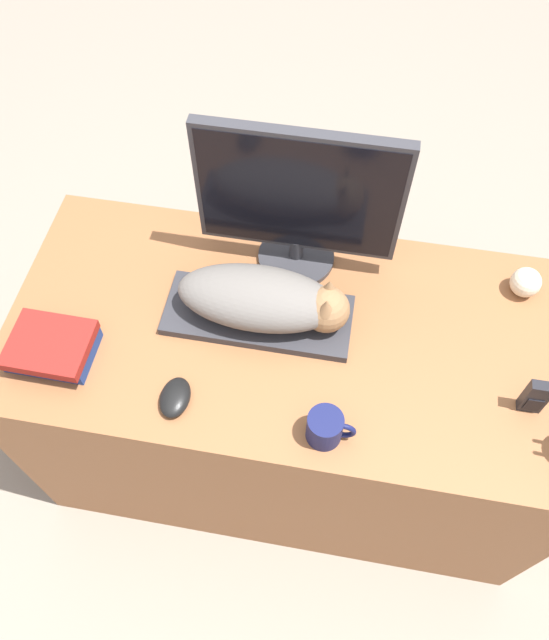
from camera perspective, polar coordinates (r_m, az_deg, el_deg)
ground_plane at (r=2.12m, az=-0.28°, el=-19.80°), size 12.00×12.00×0.00m
desk at (r=1.87m, az=1.53°, el=-7.09°), size 1.44×0.68×0.75m
keyboard at (r=1.55m, az=-1.50°, el=0.45°), size 0.46×0.18×0.02m
cat at (r=1.49m, az=-0.59°, el=1.89°), size 0.42×0.18×0.13m
monitor at (r=1.50m, az=2.22°, el=10.93°), size 0.49×0.20×0.43m
computer_mouse at (r=1.45m, az=-9.08°, el=-7.00°), size 0.07×0.10×0.03m
coffee_mug at (r=1.38m, az=4.72°, el=-9.79°), size 0.11×0.08×0.08m
baseball at (r=1.70m, az=21.98°, el=3.22°), size 0.08×0.08×0.08m
phone at (r=1.51m, az=22.75°, el=-6.51°), size 0.05×0.03×0.11m
book_stack at (r=1.57m, az=-19.75°, el=-2.34°), size 0.20×0.16×0.07m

